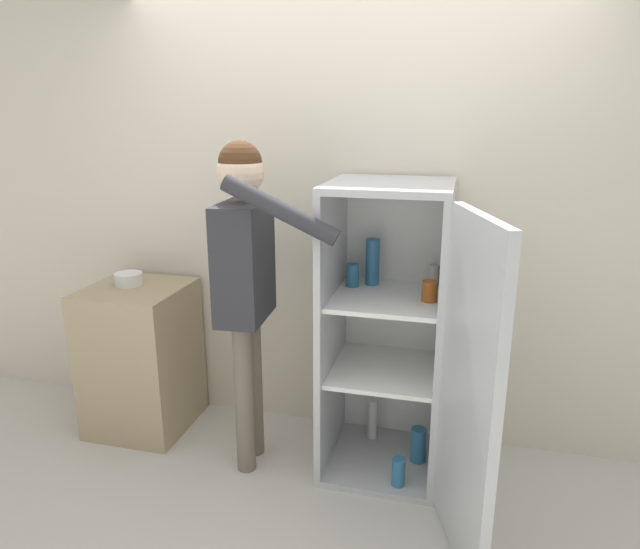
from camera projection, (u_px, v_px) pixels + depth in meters
The scene contains 6 objects.
ground_plane at pixel (303, 525), 2.70m from camera, with size 12.00×12.00×0.00m, color beige.
wall_back at pixel (349, 223), 3.26m from camera, with size 7.00×0.06×2.55m.
refrigerator at pixel (402, 340), 2.89m from camera, with size 0.85×1.23×1.56m.
person at pixel (246, 263), 2.89m from camera, with size 0.67×0.52×1.76m.
counter at pixel (141, 357), 3.47m from camera, with size 0.56×0.57×0.90m.
bowl at pixel (129, 279), 3.37m from camera, with size 0.16×0.16×0.07m.
Camera 1 is at (0.65, -2.18, 1.89)m, focal length 32.00 mm.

